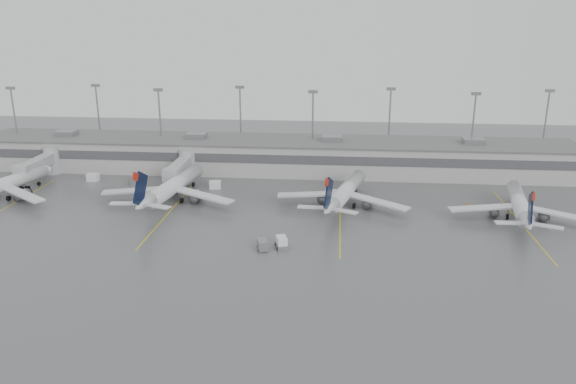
# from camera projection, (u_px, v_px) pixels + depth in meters

# --- Properties ---
(ground) EXTENTS (260.00, 260.00, 0.00)m
(ground) POSITION_uv_depth(u_px,v_px,m) (231.00, 265.00, 90.91)
(ground) COLOR #4F4F52
(ground) RESTS_ON ground
(terminal) EXTENTS (152.00, 17.00, 9.45)m
(terminal) POSITION_uv_depth(u_px,v_px,m) (273.00, 155.00, 144.69)
(terminal) COLOR #ABABA6
(terminal) RESTS_ON ground
(light_masts) EXTENTS (142.40, 8.00, 20.60)m
(light_masts) POSITION_uv_depth(u_px,v_px,m) (276.00, 121.00, 147.80)
(light_masts) COLOR gray
(light_masts) RESTS_ON ground
(jet_bridge_left) EXTENTS (4.00, 17.20, 7.00)m
(jet_bridge_left) POSITION_uv_depth(u_px,v_px,m) (44.00, 163.00, 138.03)
(jet_bridge_left) COLOR #95979A
(jet_bridge_left) RESTS_ON ground
(jet_bridge_right) EXTENTS (4.00, 17.20, 7.00)m
(jet_bridge_right) POSITION_uv_depth(u_px,v_px,m) (183.00, 166.00, 134.95)
(jet_bridge_right) COLOR #95979A
(jet_bridge_right) RESTS_ON ground
(stand_markings) EXTENTS (105.25, 40.00, 0.01)m
(stand_markings) POSITION_uv_depth(u_px,v_px,m) (254.00, 214.00, 113.69)
(stand_markings) COLOR yellow
(stand_markings) RESTS_ON ground
(jet_far_left) EXTENTS (27.11, 30.77, 10.14)m
(jet_far_left) POSITION_uv_depth(u_px,v_px,m) (1.00, 185.00, 122.36)
(jet_far_left) COLOR silver
(jet_far_left) RESTS_ON ground
(jet_mid_left) EXTENTS (29.70, 33.51, 10.88)m
(jet_mid_left) POSITION_uv_depth(u_px,v_px,m) (172.00, 187.00, 120.54)
(jet_mid_left) COLOR silver
(jet_mid_left) RESTS_ON ground
(jet_mid_right) EXTENTS (27.43, 31.14, 10.27)m
(jet_mid_right) POSITION_uv_depth(u_px,v_px,m) (345.00, 192.00, 117.65)
(jet_mid_right) COLOR silver
(jet_mid_right) RESTS_ON ground
(jet_far_right) EXTENTS (26.92, 30.44, 9.92)m
(jet_far_right) POSITION_uv_depth(u_px,v_px,m) (520.00, 205.00, 110.10)
(jet_far_right) COLOR silver
(jet_far_right) RESTS_ON ground
(baggage_tug) EXTENTS (2.74, 3.50, 1.99)m
(baggage_tug) POSITION_uv_depth(u_px,v_px,m) (282.00, 244.00, 97.30)
(baggage_tug) COLOR white
(baggage_tug) RESTS_ON ground
(baggage_cart) EXTENTS (2.32, 3.11, 1.78)m
(baggage_cart) POSITION_uv_depth(u_px,v_px,m) (262.00, 245.00, 96.40)
(baggage_cart) COLOR slate
(baggage_cart) RESTS_ON ground
(gse_uld_a) EXTENTS (2.70, 1.84, 1.89)m
(gse_uld_a) POSITION_uv_depth(u_px,v_px,m) (93.00, 177.00, 136.28)
(gse_uld_a) COLOR white
(gse_uld_a) RESTS_ON ground
(gse_uld_b) EXTENTS (2.83, 2.10, 1.84)m
(gse_uld_b) POSITION_uv_depth(u_px,v_px,m) (215.00, 185.00, 130.40)
(gse_uld_b) COLOR white
(gse_uld_b) RESTS_ON ground
(gse_uld_c) EXTENTS (2.75, 2.25, 1.68)m
(gse_uld_c) POSITION_uv_depth(u_px,v_px,m) (334.00, 194.00, 123.95)
(gse_uld_c) COLOR white
(gse_uld_c) RESTS_ON ground
(gse_loader) EXTENTS (2.95, 3.55, 1.90)m
(gse_loader) POSITION_uv_depth(u_px,v_px,m) (134.00, 181.00, 133.43)
(gse_loader) COLOR slate
(gse_loader) RESTS_ON ground
(cone_a) EXTENTS (0.49, 0.49, 0.78)m
(cone_a) POSITION_uv_depth(u_px,v_px,m) (18.00, 192.00, 126.60)
(cone_a) COLOR orange
(cone_a) RESTS_ON ground
(cone_b) EXTENTS (0.40, 0.40, 0.64)m
(cone_b) POSITION_uv_depth(u_px,v_px,m) (156.00, 193.00, 126.13)
(cone_b) COLOR orange
(cone_b) RESTS_ON ground
(cone_c) EXTENTS (0.39, 0.39, 0.62)m
(cone_c) POSITION_uv_depth(u_px,v_px,m) (355.00, 206.00, 117.80)
(cone_c) COLOR orange
(cone_c) RESTS_ON ground
(cone_d) EXTENTS (0.47, 0.47, 0.75)m
(cone_d) POSITION_uv_depth(u_px,v_px,m) (468.00, 203.00, 119.34)
(cone_d) COLOR orange
(cone_d) RESTS_ON ground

